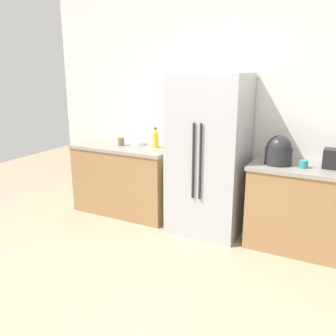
# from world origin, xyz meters

# --- Properties ---
(ground_plane) EXTENTS (9.96, 9.96, 0.00)m
(ground_plane) POSITION_xyz_m (0.00, 0.00, 0.00)
(ground_plane) COLOR tan
(kitchen_back_panel) EXTENTS (4.98, 0.10, 2.85)m
(kitchen_back_panel) POSITION_xyz_m (0.00, 2.02, 1.43)
(kitchen_back_panel) COLOR silver
(kitchen_back_panel) RESTS_ON ground_plane
(counter_left) EXTENTS (1.32, 0.64, 0.89)m
(counter_left) POSITION_xyz_m (-1.28, 1.65, 0.45)
(counter_left) COLOR #9E7247
(counter_left) RESTS_ON ground_plane
(counter_right) EXTENTS (1.52, 0.64, 0.89)m
(counter_right) POSITION_xyz_m (1.14, 1.65, 0.45)
(counter_right) COLOR #9E7247
(counter_right) RESTS_ON ground_plane
(refrigerator) EXTENTS (0.81, 0.68, 1.80)m
(refrigerator) POSITION_xyz_m (-0.12, 1.62, 0.90)
(refrigerator) COLOR #B2B5BA
(refrigerator) RESTS_ON ground_plane
(toaster) EXTENTS (0.21, 0.17, 0.19)m
(toaster) POSITION_xyz_m (1.17, 1.69, 0.99)
(toaster) COLOR black
(toaster) RESTS_ON counter_right
(rice_cooker) EXTENTS (0.28, 0.28, 0.30)m
(rice_cooker) POSITION_xyz_m (0.65, 1.60, 1.03)
(rice_cooker) COLOR #262628
(rice_cooker) RESTS_ON counter_right
(bottle_a) EXTENTS (0.08, 0.08, 0.25)m
(bottle_a) POSITION_xyz_m (-0.86, 1.72, 1.00)
(bottle_a) COLOR yellow
(bottle_a) RESTS_ON counter_left
(cup_a) EXTENTS (0.08, 0.08, 0.10)m
(cup_a) POSITION_xyz_m (-1.32, 1.63, 0.94)
(cup_a) COLOR brown
(cup_a) RESTS_ON counter_left
(cup_b) EXTENTS (0.09, 0.09, 0.08)m
(cup_b) POSITION_xyz_m (0.90, 1.57, 0.93)
(cup_b) COLOR teal
(cup_b) RESTS_ON counter_right
(bowl_a) EXTENTS (0.18, 0.18, 0.05)m
(bowl_a) POSITION_xyz_m (-1.13, 1.75, 0.92)
(bowl_a) COLOR white
(bowl_a) RESTS_ON counter_left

